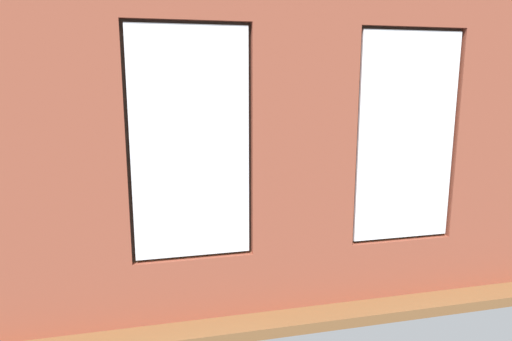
% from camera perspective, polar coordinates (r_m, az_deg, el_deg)
% --- Properties ---
extents(ground_plane, '(6.94, 5.77, 0.10)m').
position_cam_1_polar(ground_plane, '(6.86, -1.34, -7.20)').
color(ground_plane, brown).
extents(brick_wall_with_windows, '(6.34, 0.30, 3.26)m').
position_cam_1_polar(brick_wall_with_windows, '(4.13, 5.94, 4.26)').
color(brick_wall_with_windows, brown).
rests_on(brick_wall_with_windows, ground_plane).
extents(couch_by_window, '(1.90, 0.87, 0.80)m').
position_cam_1_polar(couch_by_window, '(4.92, -3.56, -10.14)').
color(couch_by_window, black).
rests_on(couch_by_window, ground_plane).
extents(couch_left, '(0.88, 2.03, 0.80)m').
position_cam_1_polar(couch_left, '(7.35, 18.50, -3.46)').
color(couch_left, black).
rests_on(couch_left, ground_plane).
extents(coffee_table, '(1.49, 0.75, 0.45)m').
position_cam_1_polar(coffee_table, '(6.97, 0.10, -3.06)').
color(coffee_table, olive).
rests_on(coffee_table, ground_plane).
extents(cup_ceramic, '(0.09, 0.09, 0.10)m').
position_cam_1_polar(cup_ceramic, '(6.75, -3.38, -2.63)').
color(cup_ceramic, '#4C4C51').
rests_on(cup_ceramic, coffee_table).
extents(candle_jar, '(0.08, 0.08, 0.11)m').
position_cam_1_polar(candle_jar, '(6.94, 0.10, -2.17)').
color(candle_jar, '#B7333D').
rests_on(candle_jar, coffee_table).
extents(table_plant_small, '(0.19, 0.19, 0.29)m').
position_cam_1_polar(table_plant_small, '(6.84, 1.24, -1.54)').
color(table_plant_small, beige).
rests_on(table_plant_small, coffee_table).
extents(remote_silver, '(0.17, 0.14, 0.02)m').
position_cam_1_polar(remote_silver, '(7.18, 3.04, -2.11)').
color(remote_silver, '#B2B2B7').
rests_on(remote_silver, coffee_table).
extents(media_console, '(1.04, 0.42, 0.59)m').
position_cam_1_polar(media_console, '(7.28, -24.63, -4.34)').
color(media_console, black).
rests_on(media_console, ground_plane).
extents(tv_flatscreen, '(1.21, 0.20, 0.84)m').
position_cam_1_polar(tv_flatscreen, '(7.14, -25.09, 1.22)').
color(tv_flatscreen, black).
rests_on(tv_flatscreen, media_console).
extents(papasan_chair, '(1.09, 1.09, 0.69)m').
position_cam_1_polar(papasan_chair, '(8.01, -11.53, -1.09)').
color(papasan_chair, olive).
rests_on(papasan_chair, ground_plane).
extents(potted_plant_corner_near_left, '(0.92, 0.86, 1.19)m').
position_cam_1_polar(potted_plant_corner_near_left, '(9.27, 12.14, 2.19)').
color(potted_plant_corner_near_left, '#9E5638').
rests_on(potted_plant_corner_near_left, ground_plane).
extents(potted_plant_foreground_right, '(1.04, 0.97, 1.26)m').
position_cam_1_polar(potted_plant_foreground_right, '(8.38, -21.35, 1.36)').
color(potted_plant_foreground_right, brown).
rests_on(potted_plant_foreground_right, ground_plane).
extents(potted_plant_corner_far_left, '(0.69, 0.62, 1.08)m').
position_cam_1_polar(potted_plant_corner_far_left, '(6.14, 27.61, -4.62)').
color(potted_plant_corner_far_left, '#47423D').
rests_on(potted_plant_corner_far_left, ground_plane).
extents(potted_plant_between_couches, '(0.68, 0.68, 1.07)m').
position_cam_1_polar(potted_plant_between_couches, '(5.26, 11.56, -4.92)').
color(potted_plant_between_couches, '#47423D').
rests_on(potted_plant_between_couches, ground_plane).
extents(potted_plant_beside_window_right, '(0.84, 0.84, 1.07)m').
position_cam_1_polar(potted_plant_beside_window_right, '(4.73, -25.25, -6.93)').
color(potted_plant_beside_window_right, gray).
rests_on(potted_plant_beside_window_right, ground_plane).
extents(potted_plant_near_tv, '(0.72, 0.75, 1.25)m').
position_cam_1_polar(potted_plant_near_tv, '(6.20, -21.47, -4.57)').
color(potted_plant_near_tv, '#9E5638').
rests_on(potted_plant_near_tv, ground_plane).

